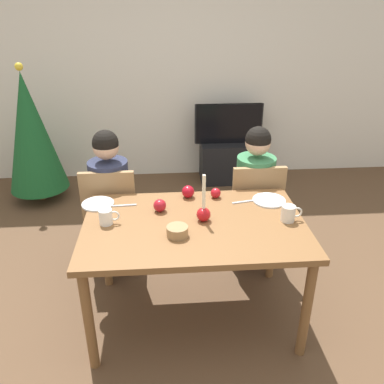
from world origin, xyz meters
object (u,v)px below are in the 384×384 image
chair_right (254,208)px  christmas_tree (31,133)px  apple_by_right_mug (188,192)px  tv (229,124)px  chair_left (112,213)px  candle_centerpiece (204,212)px  dining_table (194,234)px  plate_right (269,200)px  bowl_walnuts (177,231)px  plate_left (98,204)px  person_left_child (111,204)px  mug_left (106,217)px  tv_stand (227,161)px  mug_right (289,213)px  person_right_child (254,199)px  apple_by_left_plate (160,205)px  apple_near_candle (216,193)px

chair_right → christmas_tree: (-2.08, 1.34, 0.25)m
christmas_tree → apple_by_right_mug: (1.53, -1.58, 0.03)m
tv → chair_left: bearing=-125.0°
chair_right → candle_centerpiece: bearing=-129.0°
dining_table → candle_centerpiece: (0.06, 0.03, 0.15)m
chair_left → christmas_tree: size_ratio=0.61×
plate_right → bowl_walnuts: bearing=-148.6°
plate_left → tv: bearing=58.5°
person_left_child → bowl_walnuts: (0.49, -0.78, 0.21)m
plate_left → bowl_walnuts: bearing=-39.8°
chair_right → bowl_walnuts: 1.02m
tv → mug_left: bearing=-116.6°
tv_stand → christmas_tree: christmas_tree is taller
tv → bowl_walnuts: bearing=-106.0°
dining_table → chair_left: chair_left is taller
mug_right → person_right_child: bearing=95.7°
tv → candle_centerpiece: (-0.53, -2.27, 0.11)m
person_right_child → tv: person_right_child is taller
apple_by_left_plate → christmas_tree: bearing=126.9°
tv → mug_left: size_ratio=6.14×
person_right_child → christmas_tree: christmas_tree is taller
christmas_tree → plate_left: bearing=-61.2°
chair_right → mug_right: (0.07, -0.62, 0.29)m
christmas_tree → bowl_walnuts: 2.53m
person_right_child → mug_right: (0.07, -0.65, 0.23)m
tv_stand → tv: (0.00, 0.00, 0.47)m
dining_table → christmas_tree: 2.49m
apple_by_left_plate → apple_by_right_mug: (0.20, 0.19, 0.00)m
chair_left → apple_near_candle: 0.87m
apple_by_left_plate → tv: bearing=69.3°
person_left_child → bowl_walnuts: size_ratio=9.07×
tv_stand → mug_left: mug_left is taller
chair_left → person_left_child: (0.00, 0.03, 0.06)m
plate_right → bowl_walnuts: size_ratio=1.77×
bowl_walnuts → apple_by_right_mug: bearing=79.0°
christmas_tree → candle_centerpiece: bearing=-50.1°
chair_right → person_left_child: (-1.13, 0.03, 0.06)m
dining_table → mug_left: (-0.55, 0.03, 0.13)m
chair_left → apple_by_right_mug: (0.58, -0.24, 0.28)m
mug_right → dining_table: bearing=178.6°
apple_by_right_mug → plate_left: bearing=-174.1°
plate_left → plate_right: size_ratio=0.96×
mug_left → mug_right: bearing=-2.4°
apple_by_left_plate → apple_by_right_mug: apple_by_right_mug is taller
person_right_child → christmas_tree: 2.46m
tv_stand → plate_right: 2.10m
chair_left → mug_left: bearing=-84.9°
plate_left → apple_by_left_plate: bearing=-16.6°
tv_stand → apple_by_left_plate: bearing=-110.7°
plate_right → mug_right: (0.05, -0.28, 0.05)m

